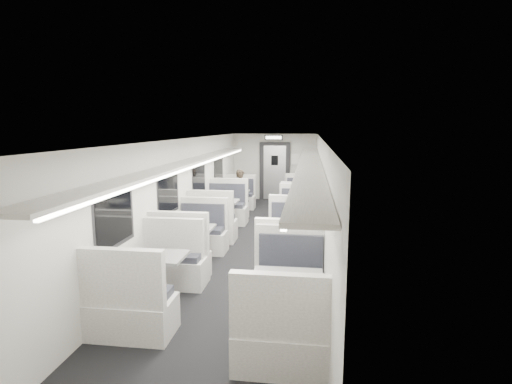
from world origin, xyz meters
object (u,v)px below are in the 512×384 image
(exit_sign, at_px, (274,137))
(booth_left_c, at_px, (191,245))
(booth_left_a, at_px, (235,202))
(booth_right_c, at_px, (294,250))
(booth_left_b, at_px, (220,216))
(passenger, at_px, (241,193))
(booth_right_b, at_px, (298,220))
(vestibule_door, at_px, (275,172))
(booth_right_a, at_px, (300,202))
(booth_right_d, at_px, (287,303))
(booth_left_d, at_px, (154,280))

(exit_sign, bearing_deg, booth_left_c, -98.57)
(booth_left_a, distance_m, booth_right_c, 5.21)
(booth_left_b, relative_size, passenger, 1.64)
(exit_sign, bearing_deg, booth_right_b, -76.81)
(booth_left_c, bearing_deg, exit_sign, 81.43)
(booth_right_b, xyz_separation_m, passenger, (-1.75, 1.83, 0.32))
(booth_left_b, bearing_deg, vestibule_door, 77.84)
(booth_left_a, distance_m, booth_left_b, 2.19)
(booth_right_c, height_order, passenger, passenger)
(booth_left_b, height_order, booth_right_a, booth_left_b)
(booth_left_c, distance_m, vestibule_door, 7.22)
(booth_right_b, relative_size, booth_right_d, 0.98)
(booth_right_d, bearing_deg, booth_right_a, 90.00)
(booth_left_a, distance_m, booth_left_d, 6.53)
(booth_right_b, bearing_deg, booth_left_d, -115.30)
(booth_left_a, relative_size, booth_left_b, 0.88)
(booth_left_a, distance_m, passenger, 0.64)
(booth_left_c, xyz_separation_m, booth_left_d, (0.00, -1.86, 0.02))
(booth_right_c, distance_m, booth_right_d, 2.22)
(booth_left_a, xyz_separation_m, booth_right_c, (2.00, -4.81, 0.05))
(vestibule_door, bearing_deg, booth_left_c, -97.99)
(booth_right_a, xyz_separation_m, vestibule_door, (-1.00, 2.36, 0.66))
(booth_left_a, height_order, booth_right_d, booth_right_d)
(booth_right_d, height_order, vestibule_door, vestibule_door)
(vestibule_door, bearing_deg, exit_sign, -90.00)
(booth_right_c, xyz_separation_m, booth_right_d, (0.00, -2.22, -0.02))
(booth_right_c, bearing_deg, booth_left_b, 127.34)
(booth_right_c, bearing_deg, booth_right_a, 90.00)
(booth_right_c, distance_m, vestibule_door, 7.36)
(booth_left_c, bearing_deg, booth_right_c, -3.87)
(booth_left_a, height_order, booth_right_c, booth_right_c)
(booth_right_a, bearing_deg, exit_sign, 118.13)
(booth_left_c, height_order, exit_sign, exit_sign)
(booth_right_d, bearing_deg, vestibule_door, 96.02)
(exit_sign, bearing_deg, booth_right_c, -81.60)
(booth_left_d, relative_size, vestibule_door, 1.08)
(booth_left_c, relative_size, exit_sign, 3.48)
(booth_left_a, bearing_deg, booth_right_c, -67.41)
(booth_right_d, relative_size, vestibule_door, 1.05)
(booth_right_b, distance_m, vestibule_door, 4.90)
(booth_left_c, distance_m, booth_right_d, 3.09)
(booth_right_b, distance_m, passenger, 2.55)
(booth_left_d, height_order, booth_right_b, booth_left_d)
(exit_sign, bearing_deg, vestibule_door, 90.00)
(booth_right_b, relative_size, passenger, 1.53)
(booth_left_a, height_order, passenger, passenger)
(booth_left_b, bearing_deg, booth_right_c, -52.66)
(booth_right_c, bearing_deg, vestibule_door, 97.84)
(booth_right_c, relative_size, passenger, 1.65)
(booth_left_a, bearing_deg, vestibule_door, 67.83)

